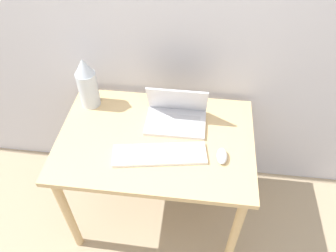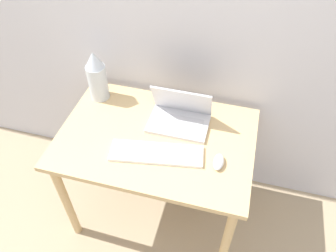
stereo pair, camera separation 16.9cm
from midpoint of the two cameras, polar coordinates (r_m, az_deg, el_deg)
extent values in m
cube|color=silver|center=(1.80, -3.43, 19.01)|extent=(6.00, 0.05, 2.50)
cube|color=tan|center=(1.78, -4.88, -2.51)|extent=(1.06, 0.72, 0.03)
cylinder|color=tan|center=(2.05, -19.38, -14.52)|extent=(0.05, 0.05, 0.72)
cylinder|color=tan|center=(1.91, 8.98, -18.13)|extent=(0.05, 0.05, 0.72)
cylinder|color=tan|center=(2.37, -14.36, -1.93)|extent=(0.05, 0.05, 0.72)
cylinder|color=tan|center=(2.25, 9.12, -4.09)|extent=(0.05, 0.05, 0.72)
cube|color=silver|center=(1.83, -1.28, 0.50)|extent=(0.33, 0.22, 0.02)
cube|color=#B7B7BC|center=(1.82, -1.33, 0.51)|extent=(0.27, 0.12, 0.00)
cube|color=silver|center=(1.80, -1.07, 4.42)|extent=(0.33, 0.10, 0.21)
cube|color=black|center=(1.81, -1.03, 4.73)|extent=(0.29, 0.08, 0.18)
cube|color=white|center=(1.68, -4.36, -5.13)|extent=(0.49, 0.21, 0.02)
cube|color=silver|center=(1.68, -4.38, -4.91)|extent=(0.45, 0.18, 0.00)
ellipsoid|color=silver|center=(1.67, 6.55, -5.37)|extent=(0.05, 0.10, 0.03)
cylinder|color=silver|center=(1.97, -16.12, 6.09)|extent=(0.11, 0.11, 0.22)
cone|color=silver|center=(1.87, -17.10, 9.78)|extent=(0.11, 0.11, 0.09)
camera|label=1|loc=(0.08, -92.87, -2.96)|focal=35.00mm
camera|label=2|loc=(0.08, 87.13, 2.96)|focal=35.00mm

